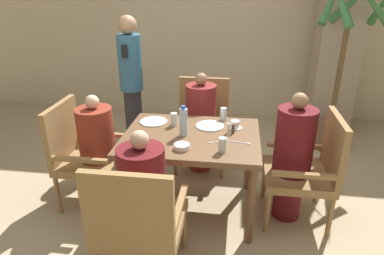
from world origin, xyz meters
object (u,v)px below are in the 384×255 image
object	(u,v)px
chair_left_side	(82,151)
potted_palm	(341,73)
glass_tall_near	(223,114)
glass_tall_far	(174,119)
chair_far_side	(202,121)
water_bottle	(183,122)
plate_main_left	(154,122)
bowl_small	(182,147)
plate_main_right	(210,126)
teacup_with_saucer	(235,125)
standing_host	(131,81)
glass_tall_mid	(222,145)
diner_in_near_chair	(143,201)
diner_in_right_chair	(292,157)
chair_right_side	(310,166)
chair_near_corner	(138,220)
diner_in_far_chair	(201,122)
diner_in_left_chair	(98,149)

from	to	relation	value
chair_left_side	potted_palm	distance (m)	2.98
glass_tall_near	glass_tall_far	xyz separation A→B (m)	(-0.44, -0.19, 0.00)
chair_far_side	water_bottle	distance (m)	0.96
plate_main_left	bowl_small	bearing A→B (deg)	-55.33
plate_main_right	teacup_with_saucer	xyz separation A→B (m)	(0.22, -0.01, 0.02)
plate_main_right	water_bottle	xyz separation A→B (m)	(-0.21, -0.22, 0.12)
plate_main_right	standing_host	bearing A→B (deg)	136.75
bowl_small	glass_tall_far	xyz separation A→B (m)	(-0.15, 0.46, 0.04)
plate_main_left	standing_host	bearing A→B (deg)	117.87
standing_host	plate_main_left	world-z (taller)	standing_host
chair_far_side	teacup_with_saucer	distance (m)	0.82
chair_far_side	bowl_small	size ratio (longest dim) A/B	7.70
teacup_with_saucer	glass_tall_mid	size ratio (longest dim) A/B	1.06
standing_host	water_bottle	size ratio (longest dim) A/B	6.07
diner_in_near_chair	glass_tall_mid	world-z (taller)	diner_in_near_chair
plate_main_left	chair_far_side	bearing A→B (deg)	59.13
plate_main_right	glass_tall_mid	xyz separation A→B (m)	(0.14, -0.49, 0.05)
potted_palm	glass_tall_far	distance (m)	2.16
diner_in_right_chair	glass_tall_far	distance (m)	1.08
chair_left_side	water_bottle	world-z (taller)	water_bottle
teacup_with_saucer	bowl_small	xyz separation A→B (m)	(-0.40, -0.47, -0.01)
potted_palm	chair_right_side	bearing A→B (deg)	-110.55
water_bottle	chair_near_corner	bearing A→B (deg)	-100.83
glass_tall_mid	diner_in_right_chair	bearing A→B (deg)	25.71
plate_main_left	plate_main_right	distance (m)	0.53
plate_main_right	glass_tall_far	size ratio (longest dim) A/B	2.13
chair_far_side	diner_in_near_chair	size ratio (longest dim) A/B	0.89
chair_left_side	glass_tall_near	size ratio (longest dim) A/B	8.07
chair_near_corner	diner_in_far_chair	bearing A→B (deg)	81.85
bowl_small	chair_near_corner	bearing A→B (deg)	-107.65
chair_right_side	bowl_small	world-z (taller)	chair_right_side
diner_in_left_chair	diner_in_far_chair	size ratio (longest dim) A/B	0.97
chair_left_side	glass_tall_far	size ratio (longest dim) A/B	8.07
chair_near_corner	diner_in_near_chair	bearing A→B (deg)	90.00
water_bottle	glass_tall_far	xyz separation A→B (m)	(-0.12, 0.20, -0.06)
diner_in_far_chair	bowl_small	distance (m)	1.02
diner_in_far_chair	standing_host	bearing A→B (deg)	153.80
diner_in_near_chair	standing_host	xyz separation A→B (m)	(-0.65, 1.90, 0.31)
potted_palm	plate_main_left	world-z (taller)	potted_palm
chair_near_corner	glass_tall_far	size ratio (longest dim) A/B	8.07
glass_tall_near	chair_right_side	bearing A→B (deg)	-26.67
glass_tall_mid	glass_tall_far	distance (m)	0.66
diner_in_left_chair	plate_main_right	bearing A→B (deg)	11.64
diner_in_near_chair	standing_host	world-z (taller)	standing_host
chair_right_side	glass_tall_far	size ratio (longest dim) A/B	8.07
glass_tall_near	bowl_small	bearing A→B (deg)	-113.89
potted_palm	glass_tall_near	size ratio (longest dim) A/B	18.22
chair_far_side	chair_right_side	xyz separation A→B (m)	(1.01, -0.88, 0.00)
plate_main_left	glass_tall_far	xyz separation A→B (m)	(0.20, -0.05, 0.05)
chair_near_corner	glass_tall_near	bearing A→B (deg)	69.07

